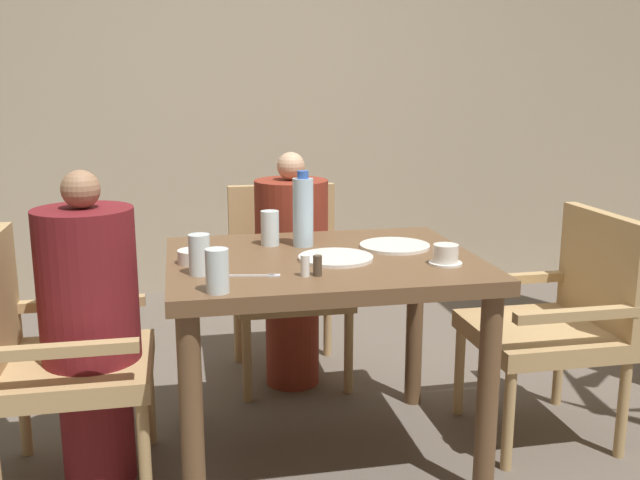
# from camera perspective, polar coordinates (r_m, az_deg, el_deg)

# --- Properties ---
(ground_plane) EXTENTS (16.00, 16.00, 0.00)m
(ground_plane) POSITION_cam_1_polar(r_m,az_deg,el_deg) (2.74, 0.18, -16.82)
(ground_plane) COLOR #60564C
(wall_back) EXTENTS (8.00, 0.06, 2.80)m
(wall_back) POSITION_cam_1_polar(r_m,az_deg,el_deg) (4.63, -5.61, 13.21)
(wall_back) COLOR tan
(wall_back) RESTS_ON ground_plane
(dining_table) EXTENTS (1.06, 0.84, 0.75)m
(dining_table) POSITION_cam_1_polar(r_m,az_deg,el_deg) (2.49, 0.19, -3.89)
(dining_table) COLOR brown
(dining_table) RESTS_ON ground_plane
(chair_left_side) EXTENTS (0.51, 0.51, 0.87)m
(chair_left_side) POSITION_cam_1_polar(r_m,az_deg,el_deg) (2.53, -20.87, -8.24)
(chair_left_side) COLOR tan
(chair_left_side) RESTS_ON ground_plane
(diner_in_left_chair) EXTENTS (0.32, 0.32, 1.07)m
(diner_in_left_chair) POSITION_cam_1_polar(r_m,az_deg,el_deg) (2.49, -17.87, -6.66)
(diner_in_left_chair) COLOR maroon
(diner_in_left_chair) RESTS_ON ground_plane
(chair_far_side) EXTENTS (0.51, 0.51, 0.87)m
(chair_far_side) POSITION_cam_1_polar(r_m,az_deg,el_deg) (3.30, -2.65, -2.61)
(chair_far_side) COLOR tan
(chair_far_side) RESTS_ON ground_plane
(diner_in_far_chair) EXTENTS (0.32, 0.32, 1.05)m
(diner_in_far_chair) POSITION_cam_1_polar(r_m,az_deg,el_deg) (3.15, -2.27, -2.22)
(diner_in_far_chair) COLOR maroon
(diner_in_far_chair) RESTS_ON ground_plane
(chair_right_side) EXTENTS (0.51, 0.51, 0.87)m
(chair_right_side) POSITION_cam_1_polar(r_m,az_deg,el_deg) (2.86, 18.64, -5.70)
(chair_right_side) COLOR tan
(chair_right_side) RESTS_ON ground_plane
(plate_main_left) EXTENTS (0.26, 0.26, 0.01)m
(plate_main_left) POSITION_cam_1_polar(r_m,az_deg,el_deg) (2.42, 1.27, -1.43)
(plate_main_left) COLOR white
(plate_main_left) RESTS_ON dining_table
(plate_main_right) EXTENTS (0.26, 0.26, 0.01)m
(plate_main_right) POSITION_cam_1_polar(r_m,az_deg,el_deg) (2.61, 5.99, -0.47)
(plate_main_right) COLOR white
(plate_main_right) RESTS_ON dining_table
(teacup_with_saucer) EXTENTS (0.11, 0.11, 0.07)m
(teacup_with_saucer) POSITION_cam_1_polar(r_m,az_deg,el_deg) (2.38, 10.02, -1.21)
(teacup_with_saucer) COLOR white
(teacup_with_saucer) RESTS_ON dining_table
(bowl_small) EXTENTS (0.11, 0.11, 0.04)m
(bowl_small) POSITION_cam_1_polar(r_m,az_deg,el_deg) (2.40, -10.02, -1.32)
(bowl_small) COLOR white
(bowl_small) RESTS_ON dining_table
(water_bottle) EXTENTS (0.08, 0.08, 0.28)m
(water_bottle) POSITION_cam_1_polar(r_m,az_deg,el_deg) (2.59, -1.37, 2.31)
(water_bottle) COLOR silver
(water_bottle) RESTS_ON dining_table
(glass_tall_near) EXTENTS (0.07, 0.07, 0.13)m
(glass_tall_near) POSITION_cam_1_polar(r_m,az_deg,el_deg) (2.62, -4.02, 0.95)
(glass_tall_near) COLOR silver
(glass_tall_near) RESTS_ON dining_table
(glass_tall_mid) EXTENTS (0.07, 0.07, 0.13)m
(glass_tall_mid) POSITION_cam_1_polar(r_m,az_deg,el_deg) (2.05, -8.22, -2.46)
(glass_tall_mid) COLOR silver
(glass_tall_mid) RESTS_ON dining_table
(glass_tall_far) EXTENTS (0.07, 0.07, 0.13)m
(glass_tall_far) POSITION_cam_1_polar(r_m,az_deg,el_deg) (2.25, -9.62, -1.16)
(glass_tall_far) COLOR silver
(glass_tall_far) RESTS_ON dining_table
(salt_shaker) EXTENTS (0.03, 0.03, 0.07)m
(salt_shaker) POSITION_cam_1_polar(r_m,az_deg,el_deg) (2.20, -1.20, -2.07)
(salt_shaker) COLOR white
(salt_shaker) RESTS_ON dining_table
(pepper_shaker) EXTENTS (0.03, 0.03, 0.06)m
(pepper_shaker) POSITION_cam_1_polar(r_m,az_deg,el_deg) (2.21, -0.20, -2.06)
(pepper_shaker) COLOR #4C3D2D
(pepper_shaker) RESTS_ON dining_table
(fork_beside_plate) EXTENTS (0.18, 0.05, 0.00)m
(fork_beside_plate) POSITION_cam_1_polar(r_m,az_deg,el_deg) (2.22, -5.02, -2.86)
(fork_beside_plate) COLOR silver
(fork_beside_plate) RESTS_ON dining_table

